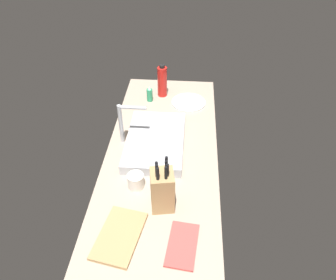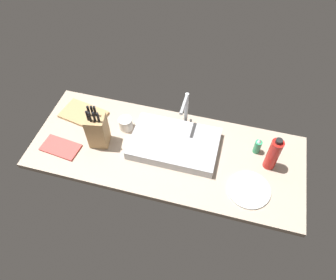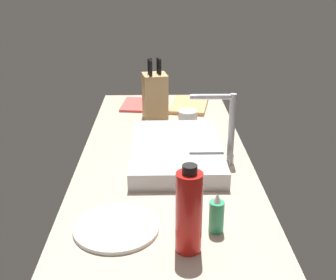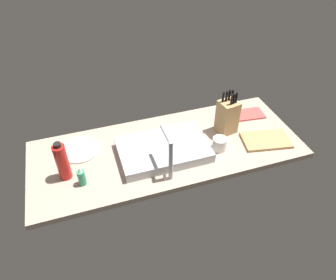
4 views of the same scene
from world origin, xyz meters
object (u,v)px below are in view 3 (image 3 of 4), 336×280
object	(u,v)px
sink_basin	(176,151)
dish_towel	(135,105)
knife_block	(155,96)
faucet	(226,121)
coffee_mug	(188,119)
soap_bottle	(217,215)
dinner_plate	(116,228)
cutting_board	(189,105)
water_bottle	(189,212)

from	to	relation	value
sink_basin	dish_towel	world-z (taller)	sink_basin
knife_block	faucet	bearing A→B (deg)	19.10
dish_towel	coffee_mug	world-z (taller)	coffee_mug
faucet	soap_bottle	world-z (taller)	faucet
sink_basin	dinner_plate	size ratio (longest dim) A/B	2.19
dinner_plate	dish_towel	bearing A→B (deg)	-179.76
faucet	dish_towel	distance (cm)	79.90
cutting_board	water_bottle	world-z (taller)	water_bottle
knife_block	coffee_mug	distance (cm)	20.31
knife_block	soap_bottle	size ratio (longest dim) A/B	2.42
knife_block	dinner_plate	size ratio (longest dim) A/B	1.21
coffee_mug	knife_block	bearing A→B (deg)	-127.96
faucet	coffee_mug	distance (cm)	39.47
soap_bottle	coffee_mug	xyz separation A→B (cm)	(-82.03, -2.68, -1.10)
dinner_plate	coffee_mug	bearing A→B (deg)	162.72
cutting_board	dish_towel	bearing A→B (deg)	-94.72
knife_block	coffee_mug	bearing A→B (deg)	42.02
sink_basin	knife_block	distance (cm)	46.58
cutting_board	knife_block	bearing A→B (deg)	-42.53
cutting_board	coffee_mug	bearing A→B (deg)	-5.23
water_bottle	cutting_board	bearing A→B (deg)	176.02
dinner_plate	soap_bottle	bearing A→B (deg)	87.38
knife_block	coffee_mug	xyz separation A→B (cm)	(11.61, 14.88, -7.52)
cutting_board	dish_towel	world-z (taller)	cutting_board
knife_block	soap_bottle	world-z (taller)	knife_block
sink_basin	cutting_board	distance (cm)	65.06
knife_block	dish_towel	distance (cm)	26.51
water_bottle	coffee_mug	world-z (taller)	water_bottle
sink_basin	coffee_mug	xyz separation A→B (cm)	(-33.44, 6.56, 0.96)
coffee_mug	cutting_board	bearing A→B (deg)	174.77
sink_basin	coffee_mug	world-z (taller)	coffee_mug
soap_bottle	dish_towel	bearing A→B (deg)	-166.22
soap_bottle	coffee_mug	size ratio (longest dim) A/B	1.39
cutting_board	water_bottle	distance (cm)	121.77
faucet	soap_bottle	xyz separation A→B (cm)	(46.21, -8.86, -10.81)
knife_block	water_bottle	world-z (taller)	knife_block
water_bottle	coffee_mug	size ratio (longest dim) A/B	2.82
soap_bottle	coffee_mug	bearing A→B (deg)	-178.13
knife_block	cutting_board	distance (cm)	28.26
faucet	water_bottle	xyz separation A→B (cm)	(54.31, -17.13, -4.53)
soap_bottle	water_bottle	xyz separation A→B (cm)	(8.10, -8.27, 6.28)
coffee_mug	soap_bottle	bearing A→B (deg)	1.87
sink_basin	soap_bottle	xyz separation A→B (cm)	(48.59, 9.24, 2.06)
dinner_plate	dish_towel	xyz separation A→B (cm)	(-114.00, -0.49, 0.00)
soap_bottle	sink_basin	bearing A→B (deg)	-169.23
sink_basin	faucet	distance (cm)	22.34
dinner_plate	sink_basin	bearing A→B (deg)	158.59
soap_bottle	dinner_plate	xyz separation A→B (cm)	(-1.27, -27.79, -4.51)
coffee_mug	faucet	bearing A→B (deg)	17.86
dish_towel	coffee_mug	xyz separation A→B (cm)	(33.25, 25.60, 3.40)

